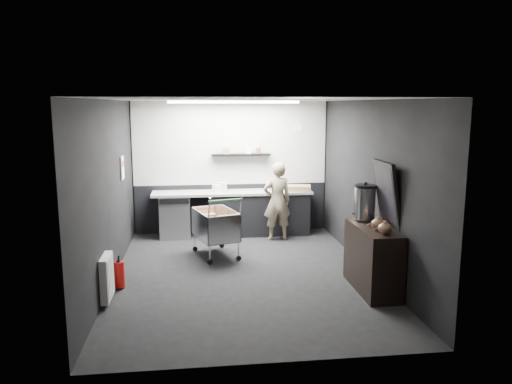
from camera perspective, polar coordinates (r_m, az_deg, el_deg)
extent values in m
plane|color=black|center=(7.94, -1.33, -9.36)|extent=(5.50, 5.50, 0.00)
plane|color=white|center=(7.49, -1.42, 10.52)|extent=(5.50, 5.50, 0.00)
plane|color=black|center=(10.31, -2.89, 2.85)|extent=(5.50, 0.00, 5.50)
plane|color=black|center=(4.93, 1.81, -5.08)|extent=(5.50, 0.00, 5.50)
plane|color=black|center=(7.67, -16.42, -0.04)|extent=(0.00, 5.50, 5.50)
plane|color=black|center=(8.04, 12.95, 0.57)|extent=(0.00, 5.50, 5.50)
cube|color=silver|center=(10.24, -2.91, 5.61)|extent=(3.95, 0.02, 1.70)
cube|color=black|center=(10.43, -2.84, -1.80)|extent=(3.95, 0.02, 1.00)
cube|color=black|center=(10.17, -1.72, 4.29)|extent=(1.20, 0.22, 0.04)
cylinder|color=white|center=(10.41, 4.86, 7.32)|extent=(0.20, 0.03, 0.20)
cube|color=white|center=(8.91, -15.03, 2.68)|extent=(0.02, 0.30, 0.40)
cube|color=red|center=(8.90, -15.02, 3.13)|extent=(0.02, 0.22, 0.10)
cube|color=white|center=(7.04, -16.70, -9.35)|extent=(0.10, 0.50, 0.60)
cube|color=white|center=(9.33, -2.55, 10.23)|extent=(2.40, 0.20, 0.04)
cube|color=black|center=(10.20, 0.38, -2.49)|extent=(2.00, 0.56, 0.85)
cube|color=#A7A7A2|center=(10.05, -2.73, -0.07)|extent=(3.20, 0.60, 0.05)
cube|color=#9EA0A5|center=(10.12, -9.22, -2.72)|extent=(0.60, 0.58, 0.85)
cube|color=black|center=(9.76, -9.34, -1.07)|extent=(0.56, 0.02, 0.10)
imported|color=#BEB597|center=(9.73, 2.43, -1.05)|extent=(0.60, 0.43, 1.53)
cube|color=silver|center=(8.79, -4.61, -5.17)|extent=(0.84, 1.05, 0.02)
cube|color=silver|center=(8.73, -6.53, -3.73)|extent=(0.28, 0.89, 0.49)
cube|color=silver|center=(8.75, -2.74, -3.64)|extent=(0.28, 0.89, 0.49)
cube|color=silver|center=(8.29, -4.50, -4.43)|extent=(0.58, 0.19, 0.49)
cube|color=silver|center=(9.17, -4.75, -3.03)|extent=(0.58, 0.19, 0.49)
cylinder|color=silver|center=(8.42, -6.24, -6.95)|extent=(0.02, 0.02, 0.33)
cylinder|color=silver|center=(8.44, -2.71, -6.86)|extent=(0.02, 0.02, 0.33)
cylinder|color=silver|center=(9.23, -6.32, -5.44)|extent=(0.02, 0.02, 0.33)
cylinder|color=silver|center=(9.25, -3.11, -5.36)|extent=(0.02, 0.02, 0.33)
cylinder|color=#23822E|center=(8.12, -4.53, -1.01)|extent=(0.58, 0.20, 0.03)
cube|color=brown|center=(8.84, -5.51, -3.65)|extent=(0.34, 0.39, 0.41)
cube|color=brown|center=(8.62, -3.58, -4.12)|extent=(0.32, 0.36, 0.37)
cylinder|color=black|center=(8.46, -6.22, -7.87)|extent=(0.09, 0.05, 0.09)
cylinder|color=black|center=(9.27, -6.30, -6.28)|extent=(0.09, 0.05, 0.09)
cylinder|color=black|center=(8.48, -2.70, -7.77)|extent=(0.09, 0.05, 0.09)
cylinder|color=black|center=(9.29, -3.10, -6.19)|extent=(0.09, 0.05, 0.09)
cube|color=black|center=(7.35, 13.17, -7.43)|extent=(0.46, 1.24, 0.93)
cylinder|color=silver|center=(7.55, 12.32, -1.27)|extent=(0.31, 0.31, 0.47)
cylinder|color=black|center=(7.50, 12.39, 0.66)|extent=(0.31, 0.31, 0.04)
sphere|color=black|center=(7.50, 12.40, 0.97)|extent=(0.05, 0.05, 0.05)
ellipsoid|color=brown|center=(7.07, 13.78, -3.55)|extent=(0.19, 0.19, 0.15)
ellipsoid|color=brown|center=(6.83, 14.54, -4.05)|extent=(0.19, 0.19, 0.15)
cube|color=black|center=(7.25, 14.75, -0.18)|extent=(0.21, 0.72, 0.92)
cube|color=black|center=(7.24, 14.57, -0.18)|extent=(0.15, 0.62, 0.79)
cylinder|color=#AB0E0B|center=(7.54, -15.33, -9.07)|extent=(0.14, 0.14, 0.38)
cone|color=black|center=(7.48, -15.41, -7.52)|extent=(0.09, 0.09, 0.06)
cylinder|color=black|center=(7.47, -15.42, -7.24)|extent=(0.03, 0.03, 0.06)
cube|color=olive|center=(10.18, 4.83, 0.46)|extent=(0.57, 0.47, 0.10)
cylinder|color=#F6D6D7|center=(10.02, -3.87, 0.57)|extent=(0.18, 0.18, 0.18)
cube|color=white|center=(9.97, -4.41, 0.42)|extent=(0.21, 0.19, 0.15)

